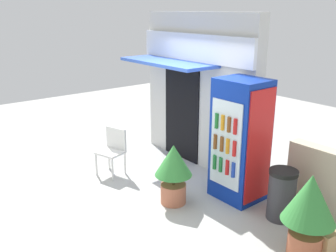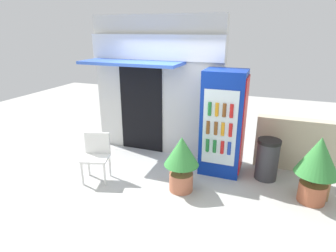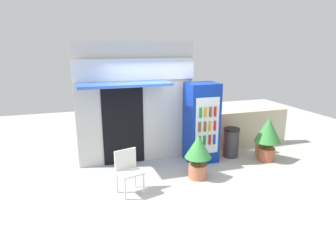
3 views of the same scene
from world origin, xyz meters
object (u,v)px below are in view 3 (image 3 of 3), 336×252
(potted_plant_near_shop, at_px, (198,153))
(trash_bin, at_px, (231,142))
(plastic_chair, at_px, (128,168))
(drink_cooler, at_px, (202,123))
(potted_plant_curbside, at_px, (268,134))
(cardboard_box, at_px, (264,150))

(potted_plant_near_shop, relative_size, trash_bin, 1.27)
(plastic_chair, bearing_deg, drink_cooler, 28.13)
(plastic_chair, height_order, potted_plant_curbside, potted_plant_curbside)
(potted_plant_near_shop, distance_m, trash_bin, 1.68)
(potted_plant_near_shop, bearing_deg, drink_cooler, 61.97)
(trash_bin, height_order, cardboard_box, trash_bin)
(potted_plant_near_shop, bearing_deg, trash_bin, 34.57)
(plastic_chair, bearing_deg, potted_plant_curbside, 8.95)
(potted_plant_curbside, height_order, cardboard_box, potted_plant_curbside)
(potted_plant_curbside, distance_m, trash_bin, 0.95)
(plastic_chair, xyz_separation_m, cardboard_box, (3.79, 0.81, -0.34))
(potted_plant_near_shop, distance_m, potted_plant_curbside, 2.14)
(potted_plant_near_shop, xyz_separation_m, trash_bin, (1.37, 0.94, -0.21))
(drink_cooler, distance_m, potted_plant_curbside, 1.71)
(plastic_chair, xyz_separation_m, potted_plant_curbside, (3.69, 0.58, 0.18))
(drink_cooler, distance_m, potted_plant_near_shop, 1.16)
(drink_cooler, distance_m, trash_bin, 1.05)
(drink_cooler, distance_m, cardboard_box, 1.90)
(drink_cooler, bearing_deg, potted_plant_near_shop, -118.03)
(potted_plant_near_shop, xyz_separation_m, potted_plant_curbside, (2.10, 0.42, 0.09))
(potted_plant_near_shop, bearing_deg, cardboard_box, 16.35)
(plastic_chair, height_order, cardboard_box, plastic_chair)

